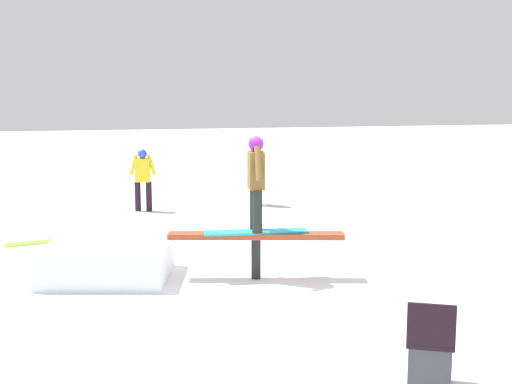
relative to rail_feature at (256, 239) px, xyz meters
name	(u,v)px	position (x,y,z in m)	size (l,w,h in m)	color
ground_plane	(256,278)	(0.00, 0.00, -0.58)	(60.00, 60.00, 0.00)	white
rail_feature	(256,239)	(0.00, 0.00, 0.00)	(2.55, 0.77, 0.68)	black
snow_kicker_ramp	(107,262)	(-2.14, 0.43, -0.34)	(1.80, 1.50, 0.48)	white
main_rider_on_rail	(256,185)	(0.00, 0.00, 0.79)	(1.52, 0.72, 1.41)	#22ABC1
bystander_purple	(256,169)	(1.14, 5.91, 0.25)	(0.29, 0.63, 1.48)	#292222
bystander_yellow	(143,177)	(-1.42, 5.65, 0.18)	(0.59, 0.25, 1.36)	black
loose_snowboard_lime	(42,242)	(-3.32, 2.95, -0.57)	(1.27, 0.28, 0.02)	#8FDA3A
folding_chair	(430,347)	(0.90, -3.97, -0.17)	(0.58, 0.58, 0.88)	#3F3F44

